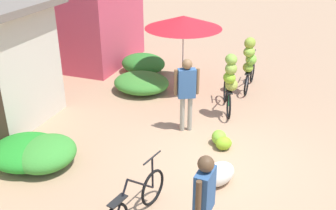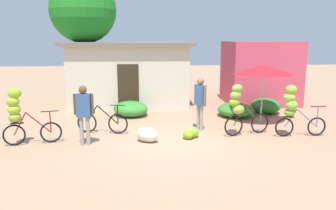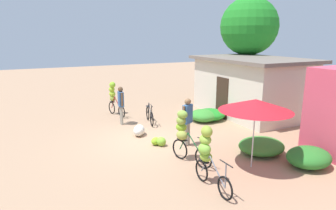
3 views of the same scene
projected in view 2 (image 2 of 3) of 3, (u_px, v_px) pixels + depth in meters
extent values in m
plane|color=tan|center=(172.00, 140.00, 10.13)|extent=(60.00, 60.00, 0.00)
cube|color=beige|center=(130.00, 75.00, 15.90)|extent=(5.32, 3.45, 2.74)
cube|color=#72665B|center=(129.00, 44.00, 15.62)|extent=(5.82, 3.95, 0.16)
cube|color=#332319|center=(128.00, 88.00, 14.26)|extent=(0.90, 0.06, 2.00)
cube|color=#D54760|center=(260.00, 73.00, 15.96)|extent=(3.20, 2.80, 2.94)
cylinder|color=brown|center=(86.00, 65.00, 17.32)|extent=(0.28, 0.28, 3.49)
sphere|color=#1E8022|center=(83.00, 10.00, 16.79)|extent=(3.34, 3.34, 3.34)
ellipsoid|color=#248E28|center=(130.00, 108.00, 13.67)|extent=(1.37, 1.51, 0.53)
ellipsoid|color=#3A8E32|center=(131.00, 109.00, 13.27)|extent=(1.30, 1.21, 0.56)
ellipsoid|color=#3A812F|center=(236.00, 110.00, 13.29)|extent=(1.42, 1.61, 0.53)
ellipsoid|color=#2C792A|center=(266.00, 106.00, 13.93)|extent=(1.20, 1.43, 0.62)
cylinder|color=beige|center=(262.00, 95.00, 12.19)|extent=(0.04, 0.04, 2.07)
cone|color=red|center=(264.00, 69.00, 12.01)|extent=(2.17, 2.17, 0.35)
torus|color=black|center=(51.00, 132.00, 9.88)|extent=(0.62, 0.19, 0.63)
torus|color=black|center=(14.00, 135.00, 9.59)|extent=(0.62, 0.19, 0.63)
cylinder|color=maroon|center=(20.00, 124.00, 9.58)|extent=(0.38, 0.12, 0.67)
cylinder|color=maroon|center=(39.00, 123.00, 9.73)|extent=(0.67, 0.19, 0.67)
cylinder|color=black|center=(50.00, 111.00, 9.76)|extent=(0.49, 0.14, 0.03)
cylinder|color=maroon|center=(50.00, 122.00, 9.82)|extent=(0.04, 0.04, 0.64)
cube|color=black|center=(17.00, 123.00, 9.55)|extent=(0.38, 0.22, 0.02)
ellipsoid|color=#93AA3B|center=(15.00, 118.00, 9.56)|extent=(0.40, 0.35, 0.31)
ellipsoid|color=#9DC52F|center=(14.00, 110.00, 9.50)|extent=(0.44, 0.39, 0.29)
ellipsoid|color=#92B928|center=(13.00, 102.00, 9.44)|extent=(0.38, 0.31, 0.28)
ellipsoid|color=#89C22B|center=(15.00, 93.00, 9.42)|extent=(0.41, 0.35, 0.31)
torus|color=black|center=(118.00, 124.00, 10.81)|extent=(0.66, 0.19, 0.66)
torus|color=black|center=(87.00, 123.00, 10.95)|extent=(0.66, 0.19, 0.66)
cylinder|color=black|center=(92.00, 114.00, 10.87)|extent=(0.40, 0.12, 0.61)
cylinder|color=black|center=(108.00, 115.00, 10.80)|extent=(0.70, 0.18, 0.62)
cylinder|color=black|center=(117.00, 105.00, 10.69)|extent=(0.50, 0.13, 0.03)
cylinder|color=black|center=(118.00, 115.00, 10.75)|extent=(0.04, 0.04, 0.61)
cube|color=black|center=(90.00, 112.00, 10.87)|extent=(0.38, 0.21, 0.02)
torus|color=black|center=(260.00, 123.00, 10.90)|extent=(0.65, 0.24, 0.67)
torus|color=black|center=(234.00, 126.00, 10.54)|extent=(0.65, 0.24, 0.67)
cylinder|color=#19592D|center=(239.00, 115.00, 10.55)|extent=(0.37, 0.15, 0.66)
cylinder|color=#19592D|center=(252.00, 114.00, 10.72)|extent=(0.65, 0.23, 0.67)
cylinder|color=black|center=(261.00, 105.00, 10.79)|extent=(0.49, 0.18, 0.03)
cylinder|color=#19592D|center=(260.00, 114.00, 10.84)|extent=(0.04, 0.04, 0.61)
cube|color=black|center=(237.00, 114.00, 10.51)|extent=(0.39, 0.24, 0.02)
ellipsoid|color=#97A240|center=(239.00, 110.00, 10.45)|extent=(0.47, 0.43, 0.30)
ellipsoid|color=#82B126|center=(235.00, 102.00, 10.44)|extent=(0.46, 0.43, 0.27)
ellipsoid|color=#88A23D|center=(236.00, 95.00, 10.37)|extent=(0.37, 0.30, 0.29)
ellipsoid|color=#83AB3F|center=(237.00, 88.00, 10.36)|extent=(0.44, 0.41, 0.26)
torus|color=black|center=(317.00, 127.00, 10.59)|extent=(0.60, 0.05, 0.60)
torus|color=black|center=(284.00, 127.00, 10.50)|extent=(0.60, 0.05, 0.60)
cylinder|color=slate|center=(291.00, 118.00, 10.46)|extent=(0.40, 0.04, 0.60)
cylinder|color=slate|center=(307.00, 118.00, 10.51)|extent=(0.71, 0.04, 0.61)
cylinder|color=black|center=(318.00, 106.00, 10.46)|extent=(0.50, 0.03, 0.03)
cylinder|color=slate|center=(317.00, 117.00, 10.53)|extent=(0.04, 0.04, 0.65)
cube|color=black|center=(288.00, 117.00, 10.45)|extent=(0.36, 0.14, 0.02)
ellipsoid|color=#8DB536|center=(290.00, 112.00, 10.45)|extent=(0.43, 0.38, 0.27)
ellipsoid|color=#81C240|center=(292.00, 105.00, 10.34)|extent=(0.43, 0.37, 0.31)
ellipsoid|color=#91B93D|center=(289.00, 98.00, 10.35)|extent=(0.43, 0.37, 0.28)
ellipsoid|color=#91AA36|center=(291.00, 90.00, 10.32)|extent=(0.43, 0.37, 0.31)
ellipsoid|color=#7DB731|center=(193.00, 132.00, 10.41)|extent=(0.48, 0.45, 0.33)
ellipsoid|color=#84B723|center=(188.00, 135.00, 10.26)|extent=(0.46, 0.47, 0.29)
ellipsoid|color=silver|center=(147.00, 135.00, 9.97)|extent=(0.83, 0.74, 0.44)
cylinder|color=gray|center=(88.00, 131.00, 9.62)|extent=(0.11, 0.11, 0.85)
cylinder|color=gray|center=(82.00, 131.00, 9.62)|extent=(0.11, 0.11, 0.85)
cube|color=#33598C|center=(84.00, 105.00, 9.47)|extent=(0.41, 0.23, 0.67)
cylinder|color=brown|center=(92.00, 104.00, 9.47)|extent=(0.08, 0.08, 0.60)
cylinder|color=brown|center=(75.00, 104.00, 9.47)|extent=(0.08, 0.08, 0.60)
sphere|color=brown|center=(83.00, 90.00, 9.39)|extent=(0.23, 0.23, 0.23)
cylinder|color=gray|center=(198.00, 117.00, 11.33)|extent=(0.11, 0.11, 0.86)
cylinder|color=gray|center=(201.00, 118.00, 11.18)|extent=(0.11, 0.11, 0.86)
cube|color=#33598C|center=(200.00, 95.00, 11.10)|extent=(0.36, 0.45, 0.68)
cylinder|color=brown|center=(196.00, 93.00, 11.31)|extent=(0.08, 0.08, 0.61)
cylinder|color=brown|center=(205.00, 95.00, 10.89)|extent=(0.08, 0.08, 0.61)
sphere|color=brown|center=(200.00, 82.00, 11.02)|extent=(0.23, 0.23, 0.23)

